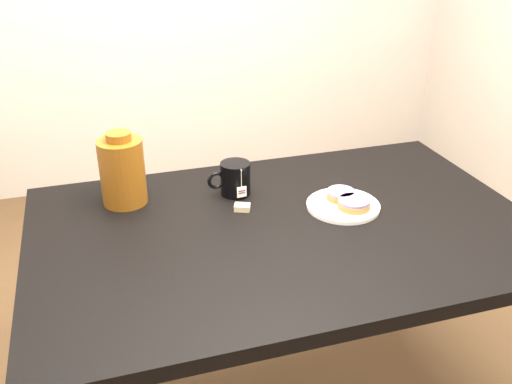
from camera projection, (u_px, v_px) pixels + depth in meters
table at (284, 250)px, 1.63m from camera, size 1.40×0.90×0.75m
plate at (343, 205)px, 1.68m from camera, size 0.22×0.22×0.02m
bagel_back at (341, 195)px, 1.70m from camera, size 0.11×0.11×0.03m
bagel_front at (354, 204)px, 1.65m from camera, size 0.12×0.12×0.03m
mug at (235, 178)px, 1.74m from camera, size 0.14×0.10×0.10m
teabag_pouch at (242, 207)px, 1.66m from camera, size 0.05×0.05×0.02m
bagel_package at (122, 171)px, 1.67m from camera, size 0.14×0.14×0.22m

